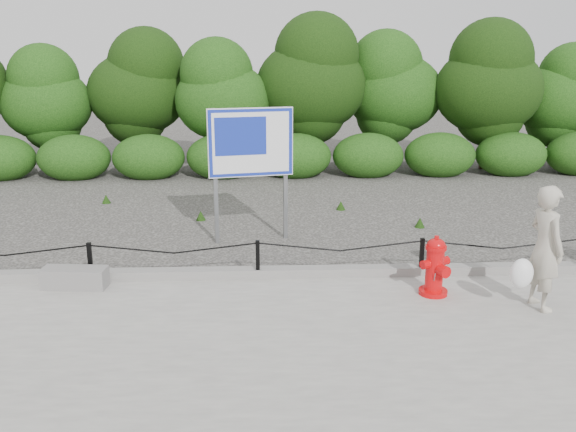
# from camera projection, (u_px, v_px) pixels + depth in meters

# --- Properties ---
(ground) EXTENTS (90.00, 90.00, 0.00)m
(ground) POSITION_uv_depth(u_px,v_px,m) (258.00, 283.00, 9.29)
(ground) COLOR #2D2B28
(ground) RESTS_ON ground
(sidewalk) EXTENTS (14.00, 4.00, 0.08)m
(sidewalk) POSITION_uv_depth(u_px,v_px,m) (257.00, 342.00, 7.36)
(sidewalk) COLOR gray
(sidewalk) RESTS_ON ground
(curb) EXTENTS (14.00, 0.22, 0.14)m
(curb) POSITION_uv_depth(u_px,v_px,m) (258.00, 273.00, 9.30)
(curb) COLOR slate
(curb) RESTS_ON sidewalk
(chain_barrier) EXTENTS (10.06, 0.06, 0.60)m
(chain_barrier) POSITION_uv_depth(u_px,v_px,m) (258.00, 255.00, 9.17)
(chain_barrier) COLOR black
(chain_barrier) RESTS_ON sidewalk
(treeline) EXTENTS (20.24, 3.47, 4.45)m
(treeline) POSITION_uv_depth(u_px,v_px,m) (253.00, 85.00, 17.22)
(treeline) COLOR black
(treeline) RESTS_ON ground
(fire_hydrant) EXTENTS (0.54, 0.54, 0.87)m
(fire_hydrant) POSITION_uv_depth(u_px,v_px,m) (435.00, 267.00, 8.56)
(fire_hydrant) COLOR red
(fire_hydrant) RESTS_ON sidewalk
(pedestrian) EXTENTS (0.76, 0.68, 1.69)m
(pedestrian) POSITION_uv_depth(u_px,v_px,m) (544.00, 249.00, 8.01)
(pedestrian) COLOR #AFA896
(pedestrian) RESTS_ON sidewalk
(concrete_block) EXTENTS (0.96, 0.41, 0.30)m
(concrete_block) POSITION_uv_depth(u_px,v_px,m) (75.00, 278.00, 8.88)
(concrete_block) COLOR slate
(concrete_block) RESTS_ON sidewalk
(advertising_sign) EXTENTS (1.51, 0.39, 2.44)m
(advertising_sign) POSITION_uv_depth(u_px,v_px,m) (250.00, 149.00, 10.81)
(advertising_sign) COLOR slate
(advertising_sign) RESTS_ON ground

